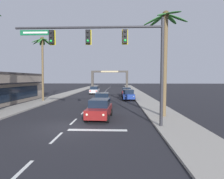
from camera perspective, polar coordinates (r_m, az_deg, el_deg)
The scene contains 13 objects.
ground_plane at distance 13.39m, azimuth -13.94°, elevation -11.56°, with size 220.00×220.00×0.00m, color #232328.
sidewalk_right at distance 32.85m, azimuth 9.50°, elevation -2.44°, with size 3.20×110.00×0.14m, color #9E998E.
sidewalk_left at distance 34.54m, azimuth -17.14°, elevation -2.25°, with size 3.20×110.00×0.14m, color #9E998E.
lane_markings at distance 33.11m, azimuth -3.36°, elevation -2.46°, with size 4.28×88.73×0.01m.
traffic_signal_mast at distance 12.75m, azimuth 0.46°, elevation 13.08°, with size 10.33×0.41×7.63m.
sedan_lead_at_stop_bar at distance 15.64m, azimuth -3.94°, elevation -6.07°, with size 2.12×4.51×1.68m.
sedan_third_in_queue at distance 22.36m, azimuth -3.16°, elevation -3.17°, with size 2.11×4.51×1.68m.
sedan_oncoming_far at distance 40.43m, azimuth -5.54°, elevation -0.18°, with size 1.95×4.45×1.68m.
sedan_parked_nearest_kerb at distance 35.35m, azimuth 4.61°, elevation -0.70°, with size 1.97×4.46×1.68m.
sedan_parked_mid_kerb at distance 29.16m, azimuth 5.20°, elevation -1.61°, with size 2.01×4.47×1.68m.
palm_left_second at distance 29.14m, azimuth -21.18°, elevation 10.30°, with size 2.87×2.91×9.61m.
palm_right_nearest at distance 16.60m, azimuth 16.43°, elevation 12.27°, with size 3.88×3.66×9.25m.
town_gateway_arch at distance 69.95m, azimuth -0.75°, elevation 4.13°, with size 14.32×0.90×6.46m.
Camera 1 is at (3.65, -12.41, 3.47)m, focal length 28.84 mm.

